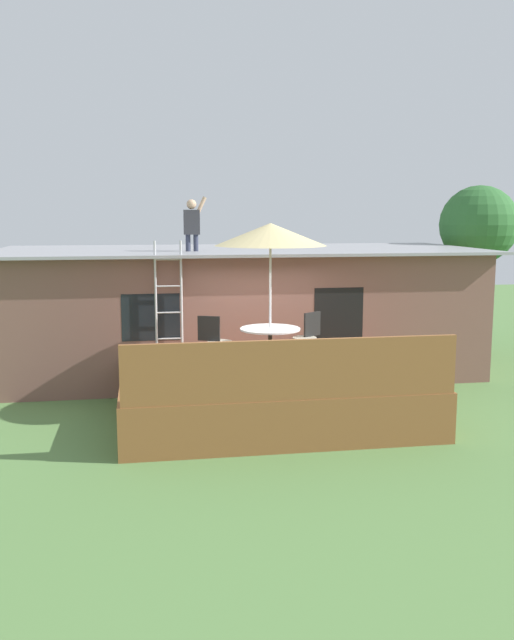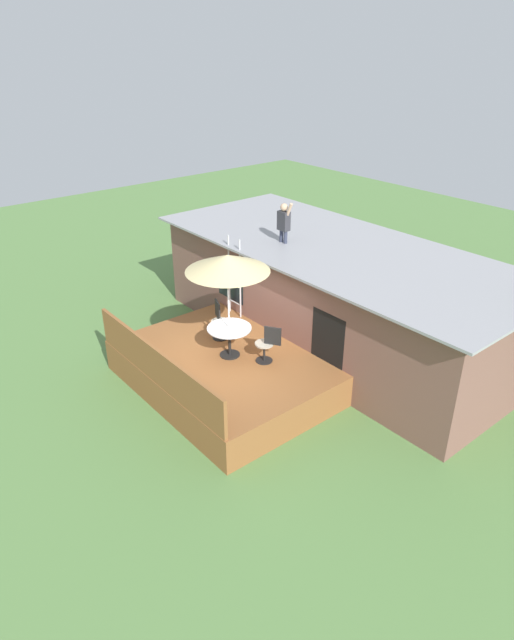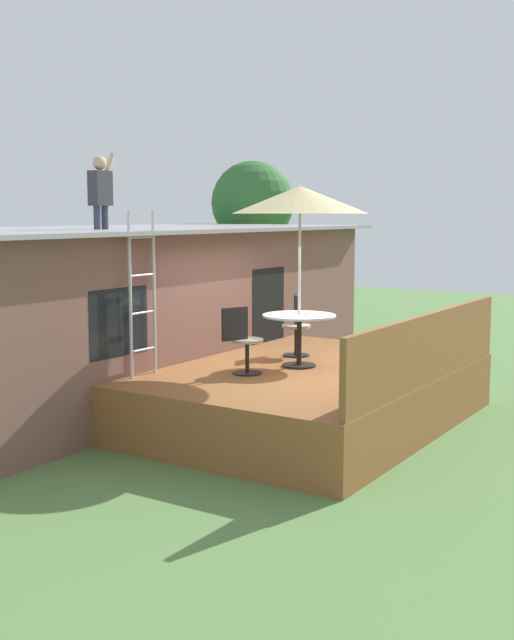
# 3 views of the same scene
# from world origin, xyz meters

# --- Properties ---
(ground_plane) EXTENTS (40.00, 40.00, 0.00)m
(ground_plane) POSITION_xyz_m (0.00, 0.00, 0.00)
(ground_plane) COLOR #567F42
(house) EXTENTS (10.50, 4.50, 2.73)m
(house) POSITION_xyz_m (0.00, 3.60, 1.37)
(house) COLOR brown
(house) RESTS_ON ground
(deck) EXTENTS (5.07, 3.91, 0.80)m
(deck) POSITION_xyz_m (0.00, 0.00, 0.40)
(deck) COLOR brown
(deck) RESTS_ON ground
(deck_railing) EXTENTS (4.97, 0.08, 0.90)m
(deck_railing) POSITION_xyz_m (0.00, -1.91, 1.25)
(deck_railing) COLOR brown
(deck_railing) RESTS_ON deck
(patio_table) EXTENTS (1.04, 1.04, 0.74)m
(patio_table) POSITION_xyz_m (0.02, 0.04, 1.39)
(patio_table) COLOR black
(patio_table) RESTS_ON deck
(patio_umbrella) EXTENTS (1.90, 1.90, 2.54)m
(patio_umbrella) POSITION_xyz_m (0.02, 0.04, 3.15)
(patio_umbrella) COLOR silver
(patio_umbrella) RESTS_ON deck
(step_ladder) EXTENTS (0.52, 0.04, 2.20)m
(step_ladder) POSITION_xyz_m (-1.66, 1.49, 1.90)
(step_ladder) COLOR silver
(step_ladder) RESTS_ON deck
(person_figure) EXTENTS (0.47, 0.20, 1.11)m
(person_figure) POSITION_xyz_m (-1.10, 2.72, 3.34)
(person_figure) COLOR #33384C
(person_figure) RESTS_ON house
(patio_chair_left) EXTENTS (0.60, 0.44, 0.92)m
(patio_chair_left) POSITION_xyz_m (-0.89, 0.40, 1.26)
(patio_chair_left) COLOR black
(patio_chair_left) RESTS_ON deck
(patio_chair_right) EXTENTS (0.57, 0.45, 0.92)m
(patio_chair_right) POSITION_xyz_m (0.80, 0.54, 1.26)
(patio_chair_right) COLOR black
(patio_chair_right) RESTS_ON deck
(backyard_tree) EXTENTS (1.96, 1.96, 4.20)m
(backyard_tree) POSITION_xyz_m (6.28, 4.91, 3.16)
(backyard_tree) COLOR brown
(backyard_tree) RESTS_ON ground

